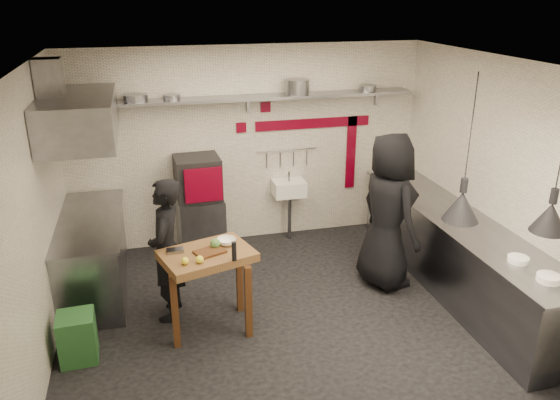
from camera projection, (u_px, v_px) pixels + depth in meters
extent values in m
plane|color=black|center=(286.00, 310.00, 6.33)|extent=(5.00, 5.00, 0.00)
plane|color=silver|center=(287.00, 63.00, 5.33)|extent=(5.00, 5.00, 0.00)
cube|color=white|center=(248.00, 146.00, 7.73)|extent=(5.00, 0.04, 2.80)
cube|color=white|center=(361.00, 297.00, 3.93)|extent=(5.00, 0.04, 2.80)
cube|color=white|center=(36.00, 220.00, 5.26)|extent=(0.04, 4.20, 2.80)
cube|color=white|center=(492.00, 179.00, 6.40)|extent=(0.04, 4.20, 2.80)
cube|color=#670217|center=(313.00, 123.00, 7.83)|extent=(1.70, 0.02, 0.14)
cube|color=#670217|center=(351.00, 153.00, 8.14)|extent=(0.14, 0.02, 1.10)
cube|color=#670217|center=(266.00, 107.00, 7.57)|extent=(0.14, 0.02, 0.14)
cube|color=#670217|center=(241.00, 128.00, 7.59)|extent=(0.14, 0.02, 0.14)
cube|color=slate|center=(250.00, 98.00, 7.31)|extent=(4.60, 0.34, 0.04)
cube|color=slate|center=(104.00, 110.00, 7.04)|extent=(0.04, 0.06, 0.24)
cube|color=slate|center=(248.00, 103.00, 7.48)|extent=(0.04, 0.06, 0.24)
cube|color=slate|center=(376.00, 97.00, 7.91)|extent=(0.04, 0.06, 0.24)
cylinder|color=slate|center=(135.00, 98.00, 6.94)|extent=(0.38, 0.38, 0.09)
cylinder|color=slate|center=(172.00, 97.00, 7.05)|extent=(0.26, 0.26, 0.07)
cylinder|color=slate|center=(297.00, 87.00, 7.41)|extent=(0.42, 0.42, 0.20)
cylinder|color=slate|center=(368.00, 88.00, 7.67)|extent=(0.30, 0.30, 0.08)
cube|color=slate|center=(201.00, 225.00, 7.62)|extent=(0.64, 0.58, 0.80)
cube|color=black|center=(198.00, 178.00, 7.40)|extent=(0.62, 0.58, 0.58)
cube|color=#670217|center=(204.00, 185.00, 7.12)|extent=(0.50, 0.05, 0.46)
cube|color=black|center=(199.00, 185.00, 7.12)|extent=(0.36, 0.03, 0.34)
cube|color=white|center=(289.00, 188.00, 7.92)|extent=(0.46, 0.34, 0.22)
cylinder|color=slate|center=(289.00, 176.00, 7.85)|extent=(0.03, 0.03, 0.14)
cylinder|color=slate|center=(289.00, 217.00, 8.04)|extent=(0.06, 0.06, 0.66)
cylinder|color=slate|center=(287.00, 150.00, 7.85)|extent=(0.90, 0.02, 0.02)
cube|color=slate|center=(456.00, 254.00, 6.67)|extent=(0.70, 3.80, 0.90)
cube|color=slate|center=(460.00, 219.00, 6.50)|extent=(0.76, 3.90, 0.03)
cylinder|color=white|center=(549.00, 278.00, 5.07)|extent=(0.24, 0.24, 0.07)
cylinder|color=white|center=(518.00, 259.00, 5.45)|extent=(0.23, 0.23, 0.05)
cube|color=slate|center=(93.00, 256.00, 6.63)|extent=(0.70, 1.90, 0.90)
cube|color=slate|center=(88.00, 221.00, 6.46)|extent=(0.76, 2.00, 0.03)
cube|color=slate|center=(79.00, 118.00, 6.03)|extent=(0.78, 1.60, 0.50)
cube|color=slate|center=(49.00, 82.00, 5.83)|extent=(0.28, 0.28, 0.50)
cube|color=#245929|center=(78.00, 337.00, 5.41)|extent=(0.37, 0.37, 0.50)
cube|color=#4E2C15|center=(210.00, 252.00, 5.66)|extent=(0.36, 0.31, 0.02)
cylinder|color=black|center=(234.00, 251.00, 5.47)|extent=(0.05, 0.05, 0.20)
sphere|color=yellow|center=(185.00, 261.00, 5.41)|extent=(0.09, 0.09, 0.08)
sphere|color=yellow|center=(200.00, 259.00, 5.44)|extent=(0.09, 0.09, 0.08)
sphere|color=#4E7F3B|center=(215.00, 244.00, 5.75)|extent=(0.14, 0.14, 0.11)
cube|color=slate|center=(175.00, 251.00, 5.68)|extent=(0.18, 0.12, 0.03)
imported|color=white|center=(226.00, 241.00, 5.84)|extent=(0.27, 0.27, 0.07)
imported|color=black|center=(167.00, 250.00, 5.95)|extent=(0.53, 0.67, 1.63)
imported|color=black|center=(388.00, 212.00, 6.58)|extent=(0.80, 1.06, 1.94)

